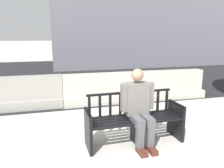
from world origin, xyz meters
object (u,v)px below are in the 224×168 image
object	(u,v)px
seated_person	(139,106)
jersey_barrier_right	(170,86)
jersey_barrier_centre	(99,91)
jersey_barrier_left	(24,95)
street_bench	(134,121)

from	to	relation	value
seated_person	jersey_barrier_right	bearing A→B (deg)	50.55
jersey_barrier_centre	seated_person	bearing A→B (deg)	-86.59
jersey_barrier_left	jersey_barrier_right	xyz separation A→B (m)	(4.23, -0.10, 0.00)
street_bench	seated_person	bearing A→B (deg)	-46.03
street_bench	jersey_barrier_right	size ratio (longest dim) A/B	0.84
street_bench	jersey_barrier_centre	xyz separation A→B (m)	(-0.10, 2.49, -0.06)
jersey_barrier_centre	jersey_barrier_left	xyz separation A→B (m)	(-2.01, 0.08, 0.00)
street_bench	jersey_barrier_left	world-z (taller)	street_bench
jersey_barrier_left	jersey_barrier_right	world-z (taller)	same
street_bench	jersey_barrier_right	distance (m)	3.26
street_bench	jersey_barrier_centre	distance (m)	2.50
jersey_barrier_centre	jersey_barrier_left	distance (m)	2.01
jersey_barrier_right	jersey_barrier_centre	bearing A→B (deg)	179.26
seated_person	jersey_barrier_left	distance (m)	3.42
seated_person	jersey_barrier_centre	bearing A→B (deg)	93.41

